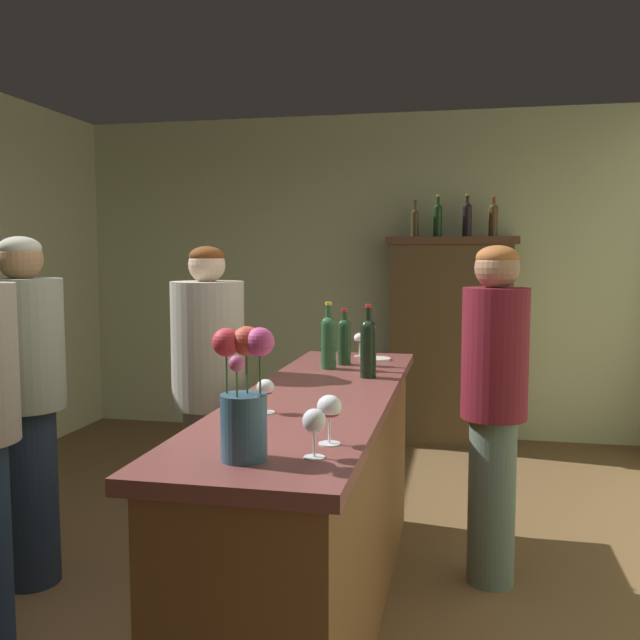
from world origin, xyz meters
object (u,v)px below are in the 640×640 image
object	(u,v)px
wine_bottle_rose	(344,339)
cheese_plate	(375,359)
display_bottle_left	(415,221)
display_bottle_midright	(493,218)
wine_bottle_pinot	(329,339)
wine_bottle_riesling	(368,345)
wine_glass_front	(314,423)
bar_counter	(319,506)
wine_glass_spare	(329,409)
flower_arrangement	(244,398)
display_bottle_midleft	(438,219)
display_cabinet	(450,337)
wine_glass_mid	(265,390)
bartender	(494,396)
display_bottle_center	(467,218)
patron_by_cabinet	(209,396)
patron_near_entrance	(26,396)
wine_glass_rear	(360,339)

from	to	relation	value
wine_bottle_rose	cheese_plate	size ratio (longest dim) A/B	1.77
display_bottle_left	display_bottle_midright	size ratio (longest dim) A/B	0.94
wine_bottle_pinot	wine_bottle_riesling	xyz separation A→B (m)	(0.23, -0.22, 0.00)
wine_bottle_rose	wine_bottle_riesling	bearing A→B (deg)	-64.22
wine_bottle_riesling	wine_glass_front	xyz separation A→B (m)	(0.03, -1.35, -0.05)
bar_counter	wine_glass_spare	size ratio (longest dim) A/B	16.01
wine_bottle_riesling	display_bottle_midright	distance (m)	2.80
wine_glass_spare	flower_arrangement	world-z (taller)	flower_arrangement
wine_glass_spare	display_bottle_midright	world-z (taller)	display_bottle_midright
wine_bottle_riesling	display_bottle_midright	size ratio (longest dim) A/B	1.09
cheese_plate	display_bottle_midleft	distance (m)	2.25
display_cabinet	wine_bottle_pinot	xyz separation A→B (m)	(-0.57, -2.40, 0.25)
wine_bottle_riesling	wine_glass_mid	distance (m)	0.86
wine_glass_spare	bartender	distance (m)	1.42
display_cabinet	display_bottle_midright	bearing A→B (deg)	0.00
flower_arrangement	bartender	bearing A→B (deg)	63.23
display_bottle_center	bartender	size ratio (longest dim) A/B	0.21
patron_by_cabinet	patron_near_entrance	world-z (taller)	patron_near_entrance
display_bottle_midright	wine_glass_front	bearing A→B (deg)	-99.14
cheese_plate	wine_glass_mid	bearing A→B (deg)	-99.69
wine_glass_mid	wine_glass_front	bearing A→B (deg)	-60.57
bar_counter	display_bottle_left	xyz separation A→B (m)	(0.19, 3.02, 1.36)
display_bottle_midleft	patron_near_entrance	xyz separation A→B (m)	(-1.81, -2.97, -0.97)
wine_glass_spare	cheese_plate	xyz separation A→B (m)	(-0.08, 1.76, -0.10)
display_cabinet	wine_glass_rear	xyz separation A→B (m)	(-0.48, -1.93, 0.20)
display_bottle_left	wine_glass_front	bearing A→B (deg)	-90.07
display_cabinet	display_bottle_left	size ratio (longest dim) A/B	5.73
wine_glass_mid	patron_by_cabinet	world-z (taller)	patron_by_cabinet
bar_counter	wine_bottle_riesling	distance (m)	0.78
bartender	wine_bottle_pinot	bearing A→B (deg)	-5.79
cheese_plate	bartender	xyz separation A→B (m)	(0.63, -0.47, -0.09)
flower_arrangement	display_bottle_midleft	world-z (taller)	display_bottle_midleft
wine_glass_mid	display_bottle_center	distance (m)	3.61
patron_by_cabinet	wine_glass_front	bearing A→B (deg)	-13.98
wine_glass_front	cheese_plate	bearing A→B (deg)	91.87
wine_bottle_rose	display_bottle_center	size ratio (longest dim) A/B	0.85
wine_bottle_riesling	bartender	distance (m)	0.65
bar_counter	display_bottle_center	size ratio (longest dim) A/B	7.09
display_bottle_midleft	bar_counter	bearing A→B (deg)	-97.13
wine_bottle_pinot	wine_glass_rear	distance (m)	0.49
bar_counter	cheese_plate	world-z (taller)	cheese_plate
display_cabinet	patron_by_cabinet	bearing A→B (deg)	-112.75
wine_bottle_riesling	patron_near_entrance	xyz separation A→B (m)	(-1.59, -0.35, -0.24)
wine_glass_spare	bartender	xyz separation A→B (m)	(0.55, 1.29, -0.20)
wine_bottle_pinot	patron_by_cabinet	bearing A→B (deg)	-153.62
cheese_plate	wine_bottle_rose	bearing A→B (deg)	-125.69
wine_bottle_rose	display_bottle_left	xyz separation A→B (m)	(0.21, 2.26, 0.73)
display_bottle_center	bartender	distance (m)	2.71
wine_glass_rear	display_bottle_center	xyz separation A→B (m)	(0.60, 1.93, 0.79)
wine_bottle_riesling	wine_glass_spare	bearing A→B (deg)	-88.01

